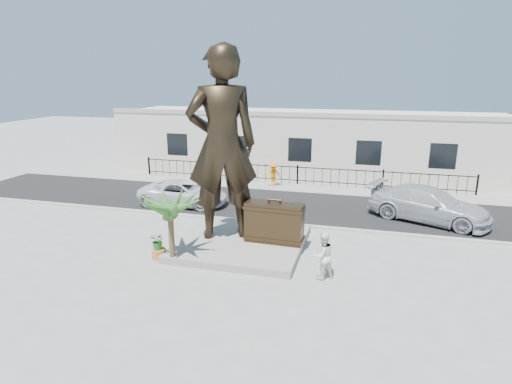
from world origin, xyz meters
TOP-DOWN VIEW (x-y plane):
  - ground at (0.00, 0.00)m, footprint 100.00×100.00m
  - street at (0.00, 8.00)m, footprint 40.00×7.00m
  - curb at (0.00, 4.50)m, footprint 40.00×0.25m
  - far_sidewalk at (0.00, 12.00)m, footprint 40.00×2.50m
  - plinth at (-0.50, 1.50)m, footprint 5.20×5.20m
  - fence at (0.00, 12.80)m, footprint 22.00×0.10m
  - building at (0.00, 17.00)m, footprint 28.00×7.00m
  - statue at (-1.38, 1.73)m, footprint 3.46×2.96m
  - suitcase at (0.90, 1.58)m, footprint 2.45×0.88m
  - tourist at (3.17, -0.66)m, footprint 1.08×1.05m
  - car_white at (-5.40, 6.41)m, footprint 4.98×2.42m
  - car_silver at (7.58, 7.04)m, footprint 6.29×4.40m
  - worker at (-1.40, 11.70)m, footprint 1.18×1.05m
  - palm_tree at (-2.58, -0.90)m, footprint 1.80×1.80m
  - planter at (-3.31, -0.61)m, footprint 0.56×0.56m
  - shrub at (-3.31, -0.61)m, footprint 0.69×0.62m

SIDE VIEW (x-z plane):
  - ground at x=0.00m, z-range 0.00..0.00m
  - palm_tree at x=-2.58m, z-range -1.60..1.60m
  - street at x=0.00m, z-range 0.00..0.01m
  - far_sidewalk at x=0.00m, z-range 0.00..0.02m
  - curb at x=0.00m, z-range 0.00..0.12m
  - plinth at x=-0.50m, z-range 0.00..0.30m
  - planter at x=-3.31m, z-range 0.00..0.40m
  - fence at x=0.00m, z-range 0.00..1.20m
  - car_white at x=-5.40m, z-range 0.01..1.37m
  - shrub at x=-3.31m, z-range 0.40..1.09m
  - worker at x=-1.40m, z-range 0.02..1.61m
  - car_silver at x=7.58m, z-range 0.01..1.70m
  - tourist at x=3.17m, z-range 0.00..1.75m
  - suitcase at x=0.90m, z-range 0.30..2.00m
  - building at x=0.00m, z-range 0.00..4.40m
  - statue at x=-1.38m, z-range 0.30..8.31m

